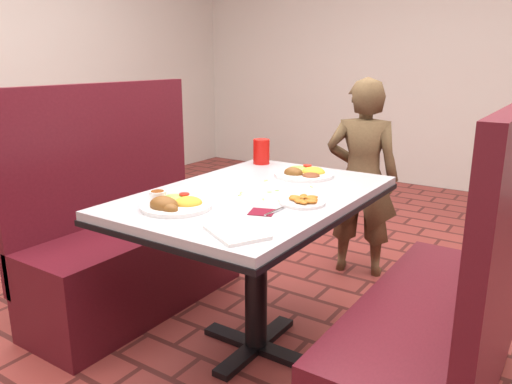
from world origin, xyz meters
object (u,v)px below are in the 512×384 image
Objects in this scene: near_dinner_plate at (174,201)px; red_tumbler at (261,152)px; dining_table at (256,214)px; booth_bench_right at (441,337)px; diner_person at (362,178)px; far_dinner_plate at (305,171)px; plantain_plate at (302,201)px; booth_bench_left at (131,247)px.

near_dinner_plate is 2.04× the size of red_tumbler.
dining_table is at bearing 70.97° from near_dinner_plate.
booth_bench_right is 1.35m from diner_person.
plantain_plate is at bearing -62.61° from far_dinner_plate.
far_dinner_plate is at bearing 85.28° from dining_table.
booth_bench_right is at bearing 109.91° from diner_person.
near_dinner_plate is at bearing -101.99° from far_dinner_plate.
dining_table is 1.01× the size of booth_bench_right.
far_dinner_plate is (0.03, 0.37, 0.12)m from dining_table.
dining_table is 6.77× the size of plantain_plate.
red_tumbler reaches higher than dining_table.
red_tumbler is (-0.17, 0.86, 0.04)m from near_dinner_plate.
near_dinner_plate is at bearing -28.50° from booth_bench_left.
far_dinner_plate reaches higher than plantain_plate.
diner_person is (0.04, 1.09, -0.06)m from dining_table.
far_dinner_plate is at bearing 117.39° from plantain_plate.
diner_person reaches higher than dining_table.
diner_person is 0.71m from red_tumbler.
booth_bench_left is 1.00× the size of booth_bench_right.
dining_table is 1.09m from diner_person.
booth_bench_left reaches higher than dining_table.
far_dinner_plate reaches higher than dining_table.
booth_bench_right is 1.30m from red_tumbler.
diner_person is 9.08× the size of red_tumbler.
booth_bench_right is 6.70× the size of plantain_plate.
dining_table is 9.22× the size of red_tumbler.
near_dinner_plate is (-0.92, -0.37, 0.45)m from booth_bench_right.
diner_person reaches higher than far_dinner_plate.
plantain_plate is 1.36× the size of red_tumbler.
booth_bench_left is at bearing -155.80° from far_dinner_plate.
far_dinner_plate is at bearing 78.01° from near_dinner_plate.
near_dinner_plate is 0.75m from far_dinner_plate.
diner_person is 1.16m from plantain_plate.
near_dinner_plate is 0.95× the size of far_dinner_plate.
near_dinner_plate is 1.50× the size of plantain_plate.
booth_bench_right is 0.70m from plantain_plate.
near_dinner_plate is at bearing -78.61° from red_tumbler.
dining_table is at bearing -58.99° from red_tumbler.
red_tumbler reaches higher than near_dinner_plate.
near_dinner_plate reaches higher than far_dinner_plate.
near_dinner_plate reaches higher than dining_table.
booth_bench_left is 1.01m from far_dinner_plate.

